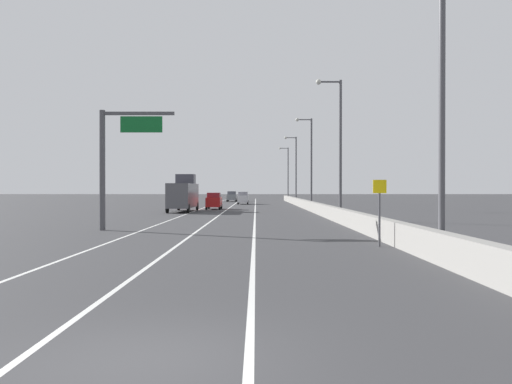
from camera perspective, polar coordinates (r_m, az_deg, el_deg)
The scene contains 16 objects.
ground_plane at distance 71.42m, azimuth -1.07°, elevation -1.69°, with size 320.00×320.00×0.00m, color #38383A.
lane_stripe_left at distance 62.81m, azimuth -6.28°, elevation -1.98°, with size 0.16×130.00×0.00m, color silver.
lane_stripe_center at distance 62.51m, azimuth -3.08°, elevation -1.99°, with size 0.16×130.00×0.00m, color silver.
lane_stripe_right at distance 62.41m, azimuth 0.13°, elevation -1.99°, with size 0.16×130.00×0.00m, color silver.
jersey_barrier_right at distance 47.83m, azimuth 7.96°, elevation -2.07°, with size 0.60×120.00×1.10m, color gray.
overhead_sign_gantry at distance 31.81m, azimuth -16.00°, elevation 4.21°, with size 4.68×0.36×7.50m.
speed_advisory_sign at distance 22.57m, azimuth 14.43°, elevation -1.75°, with size 0.60×0.11×3.00m.
lamp_post_right_near at distance 19.70m, azimuth 20.46°, elevation 11.94°, with size 2.14×0.44×11.57m.
lamp_post_right_second at distance 40.77m, azimuth 9.73°, elevation 5.95°, with size 2.14×0.44×11.57m.
lamp_post_right_third at distance 62.42m, azimuth 6.49°, elevation 4.02°, with size 2.14×0.44×11.57m.
lamp_post_right_fourth at distance 84.19m, azimuth 4.76°, elevation 3.08°, with size 2.14×0.44×11.57m.
lamp_post_right_fifth at distance 106.03m, azimuth 3.86°, elevation 2.53°, with size 2.14×0.44×11.57m.
car_silver_0 at distance 81.77m, azimuth -1.30°, elevation -0.71°, with size 1.85×4.05×2.08m.
car_gray_1 at distance 98.15m, azimuth -2.60°, elevation -0.52°, with size 1.97×4.29×2.07m.
car_red_2 at distance 61.58m, azimuth -4.69°, elevation -1.06°, with size 1.84×4.11×2.10m.
box_truck at distance 55.91m, azimuth -8.25°, elevation -0.27°, with size 2.56×8.43×4.28m.
Camera 1 is at (1.60, -7.35, 2.60)m, focal length 34.30 mm.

